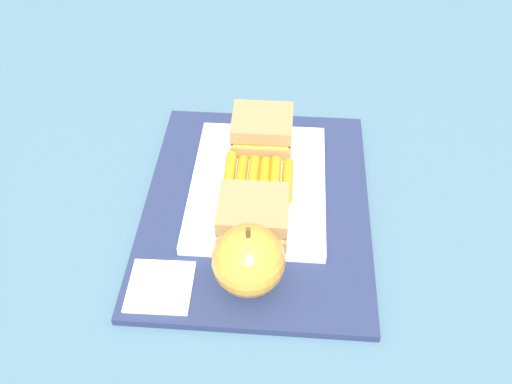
{
  "coord_description": "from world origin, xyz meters",
  "views": [
    {
      "loc": [
        0.49,
        0.03,
        0.53
      ],
      "look_at": [
        0.01,
        0.0,
        0.04
      ],
      "focal_mm": 39.74,
      "sensor_mm": 36.0,
      "label": 1
    }
  ],
  "objects_px": {
    "paper_napkin": "(160,286)",
    "sandwich_half_right": "(253,216)",
    "carrot_sticks_bundle": "(258,178)",
    "apple": "(252,260)",
    "sandwich_half_left": "(262,130)",
    "food_tray": "(258,185)"
  },
  "relations": [
    {
      "from": "apple",
      "to": "paper_napkin",
      "type": "bearing_deg",
      "value": -82.3
    },
    {
      "from": "sandwich_half_left",
      "to": "sandwich_half_right",
      "type": "height_order",
      "value": "same"
    },
    {
      "from": "carrot_sticks_bundle",
      "to": "paper_napkin",
      "type": "relative_size",
      "value": 1.26
    },
    {
      "from": "apple",
      "to": "carrot_sticks_bundle",
      "type": "bearing_deg",
      "value": -178.62
    },
    {
      "from": "sandwich_half_left",
      "to": "sandwich_half_right",
      "type": "relative_size",
      "value": 1.0
    },
    {
      "from": "sandwich_half_left",
      "to": "sandwich_half_right",
      "type": "bearing_deg",
      "value": 0.0
    },
    {
      "from": "food_tray",
      "to": "paper_napkin",
      "type": "bearing_deg",
      "value": -31.06
    },
    {
      "from": "paper_napkin",
      "to": "sandwich_half_right",
      "type": "bearing_deg",
      "value": 130.39
    },
    {
      "from": "sandwich_half_right",
      "to": "apple",
      "type": "bearing_deg",
      "value": 3.04
    },
    {
      "from": "carrot_sticks_bundle",
      "to": "apple",
      "type": "height_order",
      "value": "apple"
    },
    {
      "from": "sandwich_half_left",
      "to": "carrot_sticks_bundle",
      "type": "relative_size",
      "value": 0.91
    },
    {
      "from": "sandwich_half_left",
      "to": "paper_napkin",
      "type": "height_order",
      "value": "sandwich_half_left"
    },
    {
      "from": "food_tray",
      "to": "sandwich_half_left",
      "type": "bearing_deg",
      "value": 180.0
    },
    {
      "from": "food_tray",
      "to": "paper_napkin",
      "type": "relative_size",
      "value": 3.29
    },
    {
      "from": "sandwich_half_right",
      "to": "paper_napkin",
      "type": "bearing_deg",
      "value": -49.61
    },
    {
      "from": "food_tray",
      "to": "apple",
      "type": "xyz_separation_m",
      "value": [
        0.15,
        0.0,
        0.03
      ]
    },
    {
      "from": "sandwich_half_right",
      "to": "carrot_sticks_bundle",
      "type": "distance_m",
      "value": 0.08
    },
    {
      "from": "food_tray",
      "to": "sandwich_half_right",
      "type": "height_order",
      "value": "sandwich_half_right"
    },
    {
      "from": "sandwich_half_right",
      "to": "paper_napkin",
      "type": "relative_size",
      "value": 1.14
    },
    {
      "from": "food_tray",
      "to": "sandwich_half_left",
      "type": "relative_size",
      "value": 2.88
    },
    {
      "from": "carrot_sticks_bundle",
      "to": "apple",
      "type": "xyz_separation_m",
      "value": [
        0.15,
        0.0,
        0.02
      ]
    },
    {
      "from": "sandwich_half_right",
      "to": "apple",
      "type": "height_order",
      "value": "apple"
    }
  ]
}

